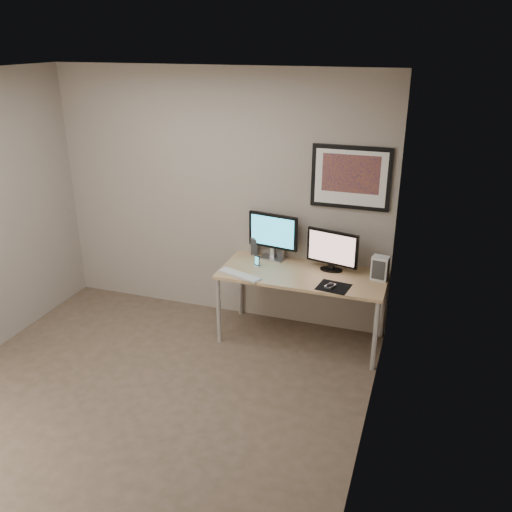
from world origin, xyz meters
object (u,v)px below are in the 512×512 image
at_px(phone_dock, 257,261).
at_px(fan_unit, 380,268).
at_px(desk, 302,279).
at_px(monitor_large, 273,234).
at_px(speaker_left, 254,246).
at_px(speaker_right, 281,249).
at_px(monitor_tv, 332,250).
at_px(framed_art, 351,178).
at_px(keyboard, 240,275).

bearing_deg(phone_dock, fan_unit, 24.29).
distance_m(desk, monitor_large, 0.57).
bearing_deg(desk, speaker_left, 153.33).
bearing_deg(speaker_right, monitor_large, -145.95).
bearing_deg(monitor_tv, speaker_right, 177.80).
bearing_deg(fan_unit, desk, -164.46).
distance_m(monitor_large, speaker_left, 0.28).
bearing_deg(fan_unit, phone_dock, -167.69).
xyz_separation_m(desk, fan_unit, (0.71, 0.09, 0.18)).
distance_m(monitor_large, monitor_tv, 0.64).
bearing_deg(desk, monitor_large, 146.37).
bearing_deg(speaker_left, desk, -39.93).
relative_size(framed_art, monitor_large, 1.42).
relative_size(desk, speaker_right, 8.22).
distance_m(monitor_tv, speaker_left, 0.87).
bearing_deg(speaker_right, keyboard, -109.39).
height_order(framed_art, speaker_right, framed_art).
xyz_separation_m(monitor_large, keyboard, (-0.18, -0.50, -0.26)).
height_order(monitor_large, fan_unit, monitor_large).
height_order(keyboard, fan_unit, fan_unit).
height_order(speaker_right, fan_unit, fan_unit).
height_order(desk, monitor_large, monitor_large).
bearing_deg(desk, speaker_right, 135.74).
relative_size(monitor_tv, speaker_right, 2.64).
relative_size(desk, monitor_tv, 3.11).
xyz_separation_m(desk, framed_art, (0.35, 0.33, 0.96)).
relative_size(phone_dock, fan_unit, 0.52).
xyz_separation_m(phone_dock, keyboard, (-0.09, -0.25, -0.05)).
height_order(speaker_left, phone_dock, speaker_left).
height_order(desk, phone_dock, phone_dock).
bearing_deg(speaker_left, monitor_tv, -23.42).
bearing_deg(speaker_left, fan_unit, -22.29).
xyz_separation_m(desk, monitor_tv, (0.25, 0.15, 0.28)).
distance_m(monitor_large, phone_dock, 0.33).
bearing_deg(keyboard, speaker_right, 84.41).
relative_size(desk, phone_dock, 13.25).
distance_m(monitor_tv, speaker_right, 0.58).
distance_m(keyboard, fan_unit, 1.32).
bearing_deg(desk, keyboard, -156.42).
relative_size(speaker_left, phone_dock, 1.67).
relative_size(monitor_tv, speaker_left, 2.55).
bearing_deg(keyboard, speaker_left, 113.71).
bearing_deg(framed_art, speaker_left, -178.06).
height_order(monitor_large, speaker_right, monitor_large).
bearing_deg(keyboard, monitor_tv, 45.80).
bearing_deg(fan_unit, speaker_right, 176.91).
height_order(monitor_large, phone_dock, monitor_large).
distance_m(speaker_right, keyboard, 0.60).
bearing_deg(framed_art, speaker_right, -176.83).
bearing_deg(monitor_tv, phone_dock, -156.08).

